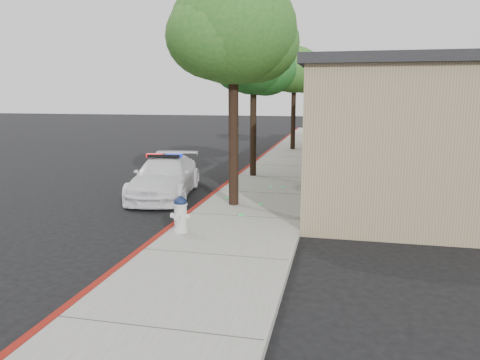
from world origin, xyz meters
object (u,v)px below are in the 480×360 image
at_px(street_tree_near, 234,35).
at_px(street_tree_far, 295,72).
at_px(clapboard_building, 405,123).
at_px(police_car, 165,177).
at_px(fire_hydrant, 180,214).
at_px(street_tree_mid, 254,65).

height_order(street_tree_near, street_tree_far, street_tree_near).
bearing_deg(street_tree_far, street_tree_near, -91.14).
bearing_deg(street_tree_near, clapboard_building, 54.15).
bearing_deg(street_tree_far, police_car, -102.74).
xyz_separation_m(fire_hydrant, street_tree_far, (0.89, 17.01, 4.01)).
bearing_deg(street_tree_near, street_tree_far, 88.86).
distance_m(street_tree_near, street_tree_far, 14.10).
bearing_deg(street_tree_mid, fire_hydrant, -91.83).
relative_size(clapboard_building, street_tree_far, 3.54).
distance_m(police_car, fire_hydrant, 4.61).
height_order(clapboard_building, street_tree_mid, street_tree_mid).
xyz_separation_m(clapboard_building, street_tree_near, (-5.62, -7.78, 2.81)).
bearing_deg(police_car, street_tree_far, 68.51).
bearing_deg(street_tree_mid, street_tree_far, 86.03).
relative_size(clapboard_building, street_tree_near, 3.25).
height_order(fire_hydrant, street_tree_far, street_tree_far).
relative_size(fire_hydrant, street_tree_near, 0.13).
relative_size(street_tree_near, street_tree_mid, 1.13).
bearing_deg(fire_hydrant, street_tree_near, 80.49).
distance_m(clapboard_building, fire_hydrant, 12.47).
relative_size(police_car, street_tree_near, 0.73).
relative_size(police_car, fire_hydrant, 5.46).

